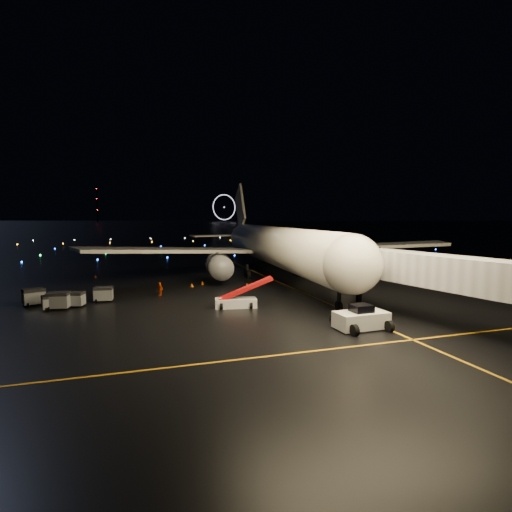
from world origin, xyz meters
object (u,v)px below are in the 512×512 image
Objects in this scene: crew_c at (160,289)px; baggage_cart_0 at (104,294)px; baggage_cart_2 at (58,301)px; baggage_cart_4 at (51,302)px; airliner at (270,224)px; pushback_tug at (361,317)px; baggage_cart_3 at (34,297)px; belt_loader at (236,293)px; baggage_cart_1 at (75,299)px.

baggage_cart_0 reaches higher than crew_c.
crew_c is at bearing 30.42° from baggage_cart_2.
airliner is at bearing 8.69° from baggage_cart_4.
pushback_tug is at bearing -34.85° from baggage_cart_0.
crew_c is 0.77× the size of baggage_cart_3.
belt_loader is 3.04× the size of baggage_cart_2.
airliner is 36.69m from baggage_cart_3.
crew_c is (-19.23, -12.10, -7.86)m from airliner.
airliner is 13.20× the size of pushback_tug.
belt_loader is at bearing -23.04° from baggage_cart_0.
baggage_cart_2 is at bearing -147.61° from airliner.
baggage_cart_0 is 0.92× the size of baggage_cart_3.
baggage_cart_1 is 0.87× the size of baggage_cart_3.
airliner reaches higher than baggage_cart_1.
baggage_cart_3 is at bearing 142.97° from baggage_cart_2.
baggage_cart_1 is 5.04m from baggage_cart_3.
belt_loader is 19.92m from baggage_cart_4.
airliner is at bearing 71.96° from belt_loader.
belt_loader reaches higher than baggage_cart_1.
baggage_cart_3 is at bearing -154.23° from airliner.
baggage_cart_1 is at bearing -49.18° from baggage_cart_3.
airliner is 30.30m from baggage_cart_0.
belt_loader is 3.25× the size of baggage_cart_0.
baggage_cart_4 is at bearing -102.17° from crew_c.
crew_c reaches higher than baggage_cart_4.
baggage_cart_2 is at bearing -142.05° from baggage_cart_0.
belt_loader is 3.00× the size of baggage_cart_3.
baggage_cart_0 is 5.23m from baggage_cart_2.
baggage_cart_3 reaches higher than baggage_cart_2.
crew_c is 0.78× the size of baggage_cart_2.
belt_loader is 12.01m from crew_c.
baggage_cart_2 is (-30.31, -16.43, -7.78)m from airliner.
baggage_cart_1 is at bearing 37.74° from baggage_cart_2.
belt_loader is 18.00m from baggage_cart_1.
baggage_cart_2 is 4.29m from baggage_cart_3.
airliner reaches higher than belt_loader.
baggage_cart_0 is at bearing -108.80° from crew_c.
baggage_cart_4 is (-27.68, 16.78, -0.33)m from pushback_tug.
crew_c is at bearing 139.14° from belt_loader.
airliner is at bearing 90.11° from crew_c.
airliner is 27.98× the size of baggage_cart_2.
crew_c is (-15.90, 21.05, -0.26)m from pushback_tug.
airliner is 33.66× the size of baggage_cart_4.
pushback_tug is 31.74m from baggage_cart_2.
belt_loader is 23.00m from baggage_cart_3.
baggage_cart_0 is (-25.88, -13.67, -7.84)m from airliner.
baggage_cart_1 is at bearing -140.41° from baggage_cart_0.
pushback_tug reaches higher than crew_c.
belt_loader is 3.46× the size of baggage_cart_1.
airliner is 36.02× the size of crew_c.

